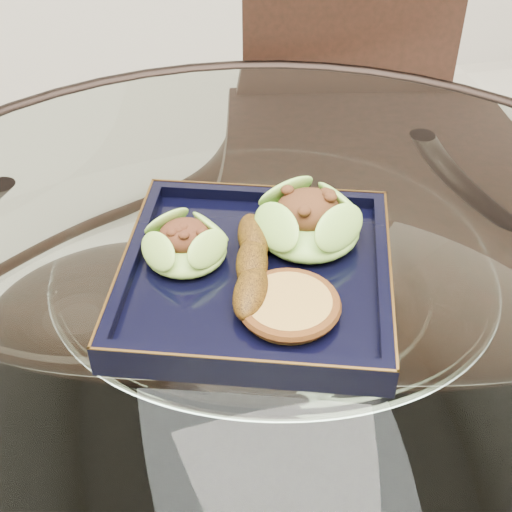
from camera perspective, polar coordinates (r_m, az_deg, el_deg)
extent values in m
cylinder|color=white|center=(0.73, 1.35, -3.70)|extent=(1.10, 1.10, 0.01)
torus|color=black|center=(0.73, 1.35, -3.70)|extent=(1.13, 1.13, 0.02)
cylinder|color=black|center=(1.25, 10.59, -5.89)|extent=(0.04, 0.04, 0.75)
cylinder|color=black|center=(1.19, -15.67, -9.96)|extent=(0.04, 0.04, 0.75)
cube|color=black|center=(1.28, 7.31, -1.39)|extent=(0.44, 0.44, 0.04)
cube|color=black|center=(1.29, 7.14, 11.81)|extent=(0.36, 0.09, 0.41)
cylinder|color=black|center=(1.32, 0.38, -13.45)|extent=(0.03, 0.03, 0.40)
cylinder|color=black|center=(1.37, 14.35, -12.63)|extent=(0.03, 0.03, 0.40)
cylinder|color=black|center=(1.53, -0.15, -3.82)|extent=(0.03, 0.03, 0.40)
cylinder|color=black|center=(1.58, 11.66, -3.43)|extent=(0.03, 0.03, 0.40)
cube|color=black|center=(0.73, 0.00, -1.82)|extent=(0.34, 0.34, 0.02)
ellipsoid|color=#5A952B|center=(0.73, -5.67, 0.77)|extent=(0.09, 0.09, 0.03)
ellipsoid|color=#69A02E|center=(0.75, 4.20, 2.60)|extent=(0.11, 0.11, 0.04)
ellipsoid|color=#583609|center=(0.71, -0.32, -0.60)|extent=(0.07, 0.16, 0.03)
cylinder|color=#A47A36|center=(0.67, 2.65, -4.03)|extent=(0.11, 0.11, 0.02)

